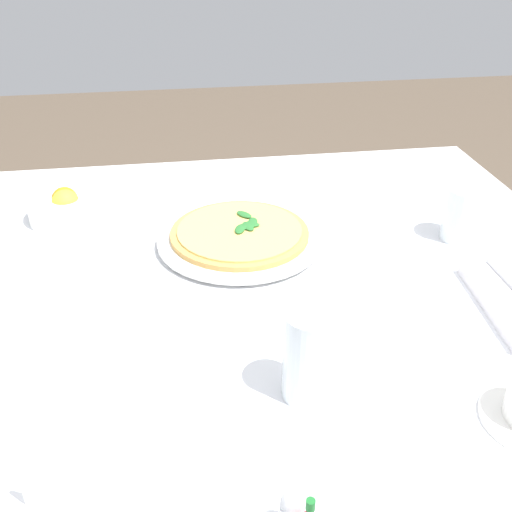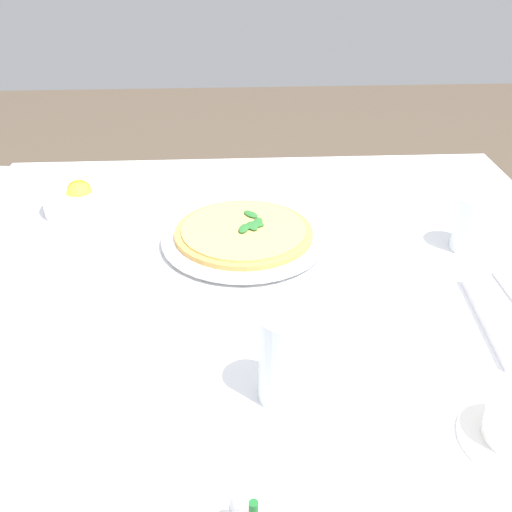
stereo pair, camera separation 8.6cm
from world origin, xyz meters
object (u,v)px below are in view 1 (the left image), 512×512
(water_glass_far_right, at_px, (462,217))
(water_glass_center_back, at_px, (313,360))
(pizza_plate, at_px, (240,239))
(citrus_bowl, at_px, (67,207))
(menu_card, at_px, (61,495))
(pizza, at_px, (240,232))

(water_glass_far_right, bearing_deg, water_glass_center_back, 134.24)
(pizza_plate, relative_size, citrus_bowl, 2.03)
(pizza_plate, height_order, water_glass_far_right, water_glass_far_right)
(pizza_plate, height_order, citrus_bowl, citrus_bowl)
(water_glass_center_back, xyz_separation_m, menu_card, (-0.14, 0.29, -0.03))
(pizza_plate, height_order, water_glass_center_back, water_glass_center_back)
(water_glass_center_back, relative_size, menu_card, 1.51)
(water_glass_center_back, distance_m, menu_card, 0.32)
(pizza_plate, relative_size, water_glass_far_right, 2.96)
(water_glass_far_right, distance_m, menu_card, 0.83)
(citrus_bowl, bearing_deg, water_glass_center_back, -146.39)
(water_glass_far_right, bearing_deg, menu_card, 126.77)
(pizza_plate, bearing_deg, citrus_bowl, 64.62)
(citrus_bowl, bearing_deg, water_glass_far_right, -104.73)
(pizza, relative_size, water_glass_far_right, 2.48)
(pizza, height_order, water_glass_center_back, water_glass_center_back)
(pizza_plate, relative_size, pizza, 1.19)
(pizza, relative_size, menu_card, 3.02)
(pizza_plate, height_order, menu_card, menu_card)
(water_glass_far_right, bearing_deg, citrus_bowl, 75.27)
(pizza_plate, xyz_separation_m, water_glass_far_right, (-0.04, -0.41, 0.03))
(water_glass_center_back, distance_m, citrus_bowl, 0.67)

